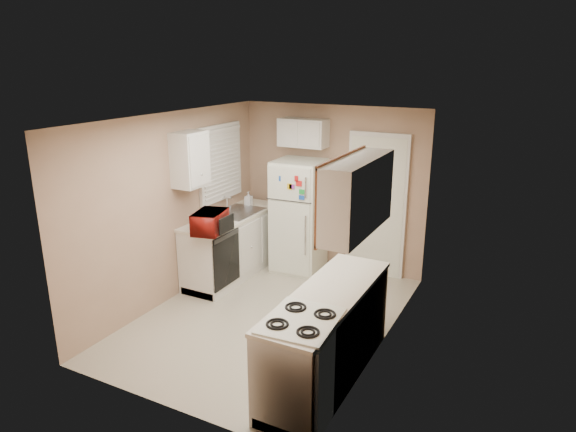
% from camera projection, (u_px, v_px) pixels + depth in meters
% --- Properties ---
extents(floor, '(3.80, 3.80, 0.00)m').
position_uv_depth(floor, '(269.00, 317.00, 6.26)').
color(floor, beige).
rests_on(floor, ground).
extents(ceiling, '(3.80, 3.80, 0.00)m').
position_uv_depth(ceiling, '(267.00, 118.00, 5.56)').
color(ceiling, white).
rests_on(ceiling, floor).
extents(wall_left, '(3.80, 3.80, 0.00)m').
position_uv_depth(wall_left, '(172.00, 208.00, 6.53)').
color(wall_left, tan).
rests_on(wall_left, floor).
extents(wall_right, '(3.80, 3.80, 0.00)m').
position_uv_depth(wall_right, '(386.00, 242.00, 5.30)').
color(wall_right, tan).
rests_on(wall_right, floor).
extents(wall_back, '(2.80, 2.80, 0.00)m').
position_uv_depth(wall_back, '(332.00, 188.00, 7.52)').
color(wall_back, tan).
rests_on(wall_back, floor).
extents(wall_front, '(2.80, 2.80, 0.00)m').
position_uv_depth(wall_front, '(157.00, 285.00, 4.30)').
color(wall_front, tan).
rests_on(wall_front, floor).
extents(left_counter, '(0.60, 1.80, 0.90)m').
position_uv_depth(left_counter, '(233.00, 245.00, 7.38)').
color(left_counter, silver).
rests_on(left_counter, floor).
extents(dishwasher, '(0.03, 0.58, 0.72)m').
position_uv_depth(dishwasher, '(226.00, 260.00, 6.73)').
color(dishwasher, black).
rests_on(dishwasher, floor).
extents(sink, '(0.54, 0.74, 0.16)m').
position_uv_depth(sink, '(238.00, 215.00, 7.38)').
color(sink, gray).
rests_on(sink, left_counter).
extents(microwave, '(0.55, 0.39, 0.33)m').
position_uv_depth(microwave, '(210.00, 221.00, 6.47)').
color(microwave, maroon).
rests_on(microwave, left_counter).
extents(soap_bottle, '(0.10, 0.10, 0.21)m').
position_uv_depth(soap_bottle, '(249.00, 199.00, 7.69)').
color(soap_bottle, beige).
rests_on(soap_bottle, left_counter).
extents(window_blinds, '(0.10, 0.98, 1.08)m').
position_uv_depth(window_blinds, '(221.00, 163.00, 7.28)').
color(window_blinds, silver).
rests_on(window_blinds, wall_left).
extents(upper_cabinet_left, '(0.30, 0.45, 0.70)m').
position_uv_depth(upper_cabinet_left, '(190.00, 159.00, 6.47)').
color(upper_cabinet_left, silver).
rests_on(upper_cabinet_left, wall_left).
extents(refrigerator, '(0.71, 0.69, 1.64)m').
position_uv_depth(refrigerator, '(299.00, 216.00, 7.47)').
color(refrigerator, silver).
rests_on(refrigerator, floor).
extents(cabinet_over_fridge, '(0.70, 0.30, 0.40)m').
position_uv_depth(cabinet_over_fridge, '(303.00, 133.00, 7.34)').
color(cabinet_over_fridge, silver).
rests_on(cabinet_over_fridge, wall_back).
extents(interior_door, '(0.86, 0.06, 2.08)m').
position_uv_depth(interior_door, '(376.00, 206.00, 7.23)').
color(interior_door, silver).
rests_on(interior_door, floor).
extents(right_counter, '(0.60, 2.00, 0.90)m').
position_uv_depth(right_counter, '(327.00, 335.00, 4.97)').
color(right_counter, silver).
rests_on(right_counter, floor).
extents(stove, '(0.63, 0.75, 0.87)m').
position_uv_depth(stove, '(301.00, 369.00, 4.45)').
color(stove, silver).
rests_on(stove, floor).
extents(upper_cabinet_right, '(0.30, 1.20, 0.70)m').
position_uv_depth(upper_cabinet_right, '(358.00, 195.00, 4.76)').
color(upper_cabinet_right, silver).
rests_on(upper_cabinet_right, wall_right).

